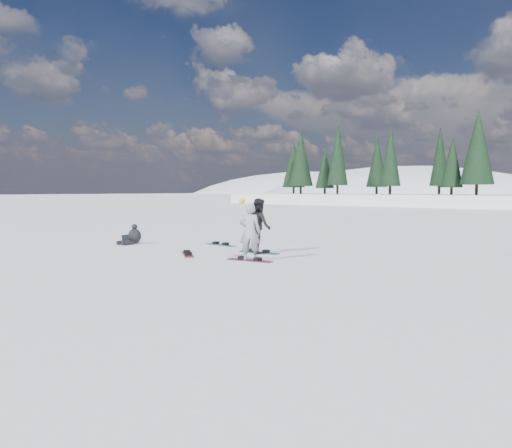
{
  "coord_description": "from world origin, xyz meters",
  "views": [
    {
      "loc": [
        11.08,
        -11.6,
        2.17
      ],
      "look_at": [
        1.05,
        0.19,
        1.1
      ],
      "focal_mm": 35.0,
      "sensor_mm": 36.0,
      "label": 1
    }
  ],
  "objects_px": {
    "snowboarder_man": "(259,226)",
    "seated_rider": "(134,236)",
    "snowboard_loose_b": "(188,255)",
    "gear_bag": "(128,239)",
    "snowboard_loose_c": "(221,245)",
    "snowboarder_woman": "(250,232)"
  },
  "relations": [
    {
      "from": "seated_rider",
      "to": "snowboarder_man",
      "type": "bearing_deg",
      "value": 16.52
    },
    {
      "from": "snowboard_loose_c",
      "to": "snowboard_loose_b",
      "type": "bearing_deg",
      "value": -63.34
    },
    {
      "from": "seated_rider",
      "to": "snowboard_loose_b",
      "type": "distance_m",
      "value": 4.3
    },
    {
      "from": "gear_bag",
      "to": "seated_rider",
      "type": "bearing_deg",
      "value": -19.75
    },
    {
      "from": "seated_rider",
      "to": "snowboard_loose_c",
      "type": "relative_size",
      "value": 0.65
    },
    {
      "from": "gear_bag",
      "to": "snowboard_loose_b",
      "type": "bearing_deg",
      "value": -13.1
    },
    {
      "from": "snowboarder_man",
      "to": "seated_rider",
      "type": "bearing_deg",
      "value": 42.58
    },
    {
      "from": "seated_rider",
      "to": "gear_bag",
      "type": "bearing_deg",
      "value": 166.26
    },
    {
      "from": "snowboarder_man",
      "to": "seated_rider",
      "type": "distance_m",
      "value": 5.81
    },
    {
      "from": "snowboarder_woman",
      "to": "seated_rider",
      "type": "distance_m",
      "value": 6.74
    },
    {
      "from": "snowboard_loose_b",
      "to": "snowboarder_man",
      "type": "bearing_deg",
      "value": 89.39
    },
    {
      "from": "snowboarder_man",
      "to": "snowboard_loose_c",
      "type": "xyz_separation_m",
      "value": [
        -2.67,
        0.84,
        -0.92
      ]
    },
    {
      "from": "snowboarder_woman",
      "to": "snowboard_loose_b",
      "type": "bearing_deg",
      "value": -25.68
    },
    {
      "from": "seated_rider",
      "to": "gear_bag",
      "type": "distance_m",
      "value": 0.76
    },
    {
      "from": "seated_rider",
      "to": "gear_bag",
      "type": "relative_size",
      "value": 2.16
    },
    {
      "from": "snowboarder_woman",
      "to": "snowboarder_man",
      "type": "xyz_separation_m",
      "value": [
        -1.01,
        1.65,
        0.04
      ]
    },
    {
      "from": "gear_bag",
      "to": "snowboard_loose_c",
      "type": "distance_m",
      "value": 4.06
    },
    {
      "from": "snowboarder_woman",
      "to": "snowboard_loose_b",
      "type": "height_order",
      "value": "snowboarder_woman"
    },
    {
      "from": "seated_rider",
      "to": "gear_bag",
      "type": "xyz_separation_m",
      "value": [
        -0.7,
        0.25,
        -0.16
      ]
    },
    {
      "from": "snowboard_loose_b",
      "to": "seated_rider",
      "type": "bearing_deg",
      "value": -155.28
    },
    {
      "from": "snowboarder_woman",
      "to": "snowboard_loose_c",
      "type": "bearing_deg",
      "value": -66.58
    },
    {
      "from": "snowboarder_woman",
      "to": "seated_rider",
      "type": "height_order",
      "value": "snowboarder_woman"
    }
  ]
}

